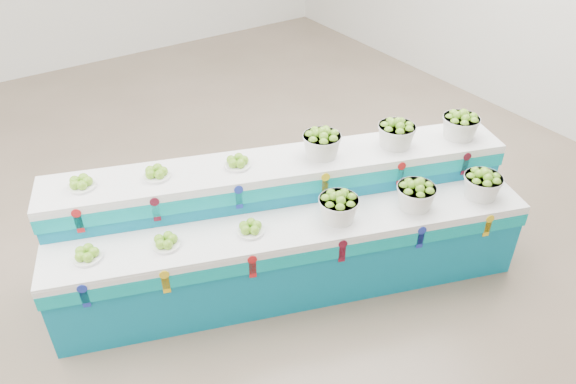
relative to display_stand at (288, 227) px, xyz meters
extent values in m
plane|color=#6F5D4A|center=(-0.80, 0.72, -0.51)|extent=(10.00, 10.00, 0.00)
cylinder|color=white|center=(-1.53, 0.29, 0.26)|extent=(0.27, 0.27, 0.10)
cylinder|color=white|center=(-1.01, 0.10, 0.26)|extent=(0.27, 0.27, 0.10)
cylinder|color=white|center=(-0.41, -0.11, 0.26)|extent=(0.27, 0.27, 0.10)
cylinder|color=white|center=(-1.37, 0.73, 0.56)|extent=(0.27, 0.27, 0.10)
cylinder|color=white|center=(-0.85, 0.55, 0.56)|extent=(0.27, 0.27, 0.10)
cylinder|color=white|center=(-0.26, 0.34, 0.56)|extent=(0.27, 0.27, 0.10)
camera|label=1|loc=(-1.96, -2.94, 2.87)|focal=34.27mm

